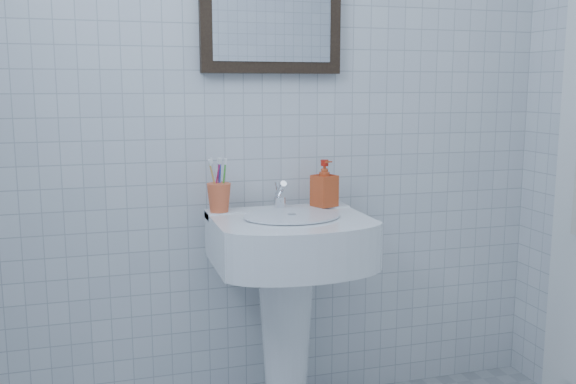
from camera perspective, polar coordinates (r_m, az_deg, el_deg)
name	(u,v)px	position (r m, az deg, el deg)	size (l,w,h in m)	color
wall_back	(262,71)	(2.30, -2.31, 10.73)	(2.20, 0.02, 2.50)	silver
washbasin	(288,286)	(2.20, -0.04, -8.37)	(0.51, 0.37, 0.78)	white
faucet	(280,197)	(2.22, -0.72, -0.47)	(0.04, 0.09, 0.10)	silver
toothbrush_cup	(219,198)	(2.18, -6.15, -0.50)	(0.08, 0.08, 0.10)	#EC5F35
soap_dispenser	(324,183)	(2.26, 3.25, 0.79)	(0.07, 0.08, 0.17)	#BF3812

